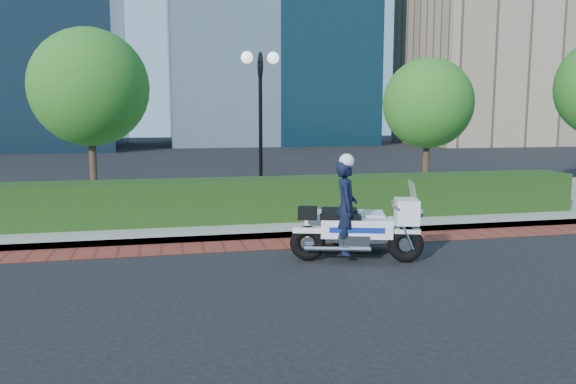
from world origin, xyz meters
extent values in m
plane|color=black|center=(0.00, 0.00, 0.00)|extent=(120.00, 120.00, 0.00)
cube|color=maroon|center=(0.00, 1.50, 0.01)|extent=(60.00, 1.00, 0.01)
cube|color=gray|center=(0.00, 6.00, 0.07)|extent=(60.00, 8.00, 0.15)
cube|color=#113311|center=(0.00, 3.60, 0.65)|extent=(18.00, 1.20, 1.00)
cylinder|color=black|center=(1.00, 5.20, 0.30)|extent=(0.30, 0.30, 0.30)
cylinder|color=black|center=(1.00, 5.20, 2.15)|extent=(0.10, 0.10, 3.70)
cylinder|color=black|center=(1.00, 5.20, 4.00)|extent=(0.04, 0.70, 0.70)
sphere|color=white|center=(0.65, 5.20, 4.20)|extent=(0.32, 0.32, 0.32)
sphere|color=white|center=(1.35, 5.20, 4.20)|extent=(0.32, 0.32, 0.32)
cylinder|color=#332319|center=(-3.50, 6.50, 1.23)|extent=(0.20, 0.20, 2.17)
sphere|color=#2D691A|center=(-3.50, 6.50, 3.44)|extent=(3.20, 3.20, 3.20)
cylinder|color=#332319|center=(6.50, 6.50, 1.11)|extent=(0.20, 0.20, 1.92)
sphere|color=#2D691A|center=(6.50, 6.50, 3.05)|extent=(2.80, 2.80, 2.80)
torus|color=black|center=(1.00, 0.06, 0.33)|extent=(0.69, 0.38, 0.66)
torus|color=black|center=(2.74, -0.45, 0.33)|extent=(0.69, 0.38, 0.66)
cube|color=white|center=(1.87, -0.20, 0.62)|extent=(1.34, 0.67, 0.34)
cube|color=silver|center=(1.82, -0.18, 0.38)|extent=(0.64, 0.54, 0.28)
cube|color=white|center=(2.74, -0.45, 0.95)|extent=(0.54, 0.64, 0.45)
cube|color=silver|center=(2.83, -0.47, 1.30)|extent=(0.26, 0.52, 0.40)
cube|color=black|center=(1.58, -0.11, 0.82)|extent=(0.81, 0.50, 0.10)
cube|color=black|center=(1.00, 0.06, 0.90)|extent=(0.43, 0.41, 0.22)
cube|color=white|center=(1.92, 0.68, 0.50)|extent=(1.69, 1.11, 0.55)
cube|color=black|center=(1.82, 0.71, 0.80)|extent=(0.81, 0.68, 0.08)
torus|color=black|center=(1.95, 1.17, 0.25)|extent=(0.53, 0.29, 0.50)
imported|color=black|center=(1.68, -0.14, 1.02)|extent=(0.57, 0.72, 1.73)
sphere|color=white|center=(1.68, -0.14, 1.86)|extent=(0.28, 0.28, 0.28)
camera|label=1|loc=(-1.53, -9.82, 2.70)|focal=35.00mm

